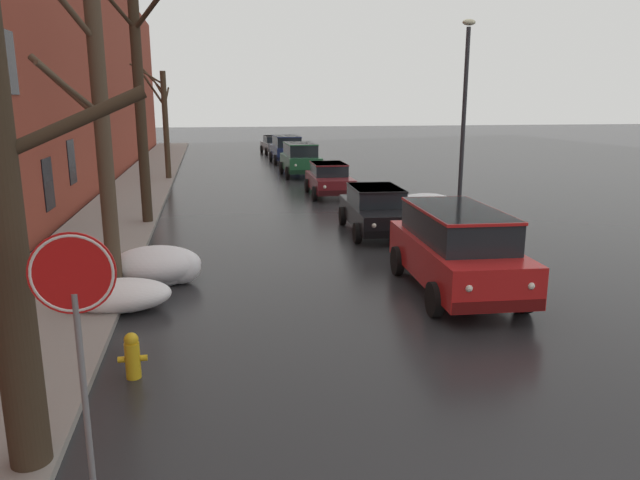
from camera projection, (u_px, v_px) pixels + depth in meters
left_sidewalk_slab at (113, 222)px, 19.83m from camera, size 2.91×80.00×0.12m
brick_townhouse_facade at (33, 51)px, 18.21m from camera, size 0.63×80.00×11.13m
snow_bank_near_corner_left at (161, 266)px, 13.18m from camera, size 2.00×1.43×0.85m
snow_bank_along_left_kerb at (425, 203)px, 21.69m from camera, size 2.39×0.91×0.73m
snow_bank_mid_block_left at (121, 296)px, 11.43m from camera, size 1.98×1.22×0.63m
bare_tree_second_along_sidewalk at (101, 145)px, 11.80m from camera, size 1.58×2.00×6.22m
bare_tree_mid_block at (140, 107)px, 18.73m from camera, size 1.68×2.67×7.12m
bare_tree_far_down_block at (164, 119)px, 30.28m from camera, size 1.84×2.11×6.10m
suv_red_approaching_near_lane at (456, 247)px, 12.46m from camera, size 2.21×4.70×1.82m
sedan_black_parked_kerbside_close at (376, 209)px, 18.35m from camera, size 2.12×4.46×1.42m
sedan_maroon_parked_kerbside_mid at (329, 179)px, 25.66m from camera, size 1.96×4.17×1.42m
suv_green_parked_far_down_block at (300, 158)px, 32.56m from camera, size 2.00×4.31×1.82m
suv_darkblue_queued_behind_truck at (287, 148)px, 39.79m from camera, size 2.07×4.47×1.82m
sedan_grey_at_far_intersection at (274, 144)px, 46.99m from camera, size 2.08×3.98×1.42m
fire_hydrant at (132, 355)px, 8.62m from camera, size 0.42×0.22×0.71m
stop_sign_at_corner at (75, 301)px, 5.30m from camera, size 0.76×0.06×2.87m
street_lamp_post at (464, 113)px, 19.32m from camera, size 0.44×0.24×6.59m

